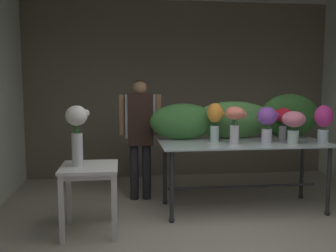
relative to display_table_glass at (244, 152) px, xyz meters
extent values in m
plane|color=#9E9384|center=(-0.53, 0.22, -0.75)|extent=(7.63, 7.63, 0.00)
cube|color=#706656|center=(-0.53, 1.95, 0.75)|extent=(5.33, 0.12, 2.99)
cube|color=silver|center=(0.00, 0.00, 0.12)|extent=(2.13, 0.89, 0.02)
cylinder|color=#2D2D33|center=(-0.96, -0.34, -0.32)|extent=(0.05, 0.05, 0.85)
sphere|color=#2D2D33|center=(-0.96, -0.34, -0.72)|extent=(0.07, 0.07, 0.07)
cylinder|color=#2D2D33|center=(0.96, -0.34, -0.32)|extent=(0.05, 0.05, 0.85)
sphere|color=#2D2D33|center=(0.96, -0.34, -0.72)|extent=(0.07, 0.07, 0.07)
cylinder|color=#2D2D33|center=(-0.96, 0.34, -0.32)|extent=(0.05, 0.05, 0.85)
sphere|color=#2D2D33|center=(-0.96, 0.34, -0.72)|extent=(0.07, 0.07, 0.07)
cylinder|color=#2D2D33|center=(0.96, 0.34, -0.32)|extent=(0.05, 0.05, 0.85)
sphere|color=#2D2D33|center=(0.96, 0.34, -0.72)|extent=(0.07, 0.07, 0.07)
cylinder|color=#2D2D33|center=(0.00, 0.00, -0.45)|extent=(1.93, 0.03, 0.03)
cube|color=white|center=(-1.88, -0.51, -0.02)|extent=(0.60, 0.63, 0.03)
cube|color=white|center=(-1.88, -0.51, -0.07)|extent=(0.54, 0.57, 0.06)
cube|color=white|center=(-2.14, -0.79, -0.39)|extent=(0.05, 0.05, 0.71)
cube|color=white|center=(-1.62, -0.79, -0.39)|extent=(0.05, 0.05, 0.71)
cube|color=white|center=(-2.14, -0.24, -0.39)|extent=(0.05, 0.05, 0.71)
cube|color=white|center=(-1.62, -0.24, -0.39)|extent=(0.05, 0.05, 0.71)
cylinder|color=#232328|center=(-1.36, 0.60, -0.31)|extent=(0.12, 0.12, 0.87)
cylinder|color=#232328|center=(-1.19, 0.60, -0.31)|extent=(0.12, 0.12, 0.87)
cube|color=#999EA8|center=(-1.28, 0.60, 0.42)|extent=(0.40, 0.22, 0.58)
cube|color=black|center=(-1.28, 0.49, 0.38)|extent=(0.34, 0.02, 0.70)
cylinder|color=#936B4C|center=(-1.52, 0.60, 0.44)|extent=(0.09, 0.09, 0.55)
cylinder|color=#936B4C|center=(-1.03, 0.60, 0.44)|extent=(0.09, 0.09, 0.55)
sphere|color=#936B4C|center=(-1.28, 0.60, 0.80)|extent=(0.20, 0.20, 0.20)
ellipsoid|color=black|center=(-1.28, 0.62, 0.87)|extent=(0.15, 0.15, 0.09)
ellipsoid|color=#387033|center=(-0.73, 0.32, 0.37)|extent=(0.87, 0.31, 0.48)
ellipsoid|color=#477F3D|center=(-0.05, 0.32, 0.38)|extent=(1.10, 0.25, 0.50)
ellipsoid|color=#2D6028|center=(0.74, 0.32, 0.43)|extent=(0.84, 0.31, 0.59)
cylinder|color=silver|center=(0.27, -0.06, 0.22)|extent=(0.13, 0.13, 0.18)
cylinder|color=#9EBCB2|center=(0.27, -0.06, 0.17)|extent=(0.12, 0.12, 0.07)
cylinder|color=#477F3D|center=(0.30, -0.07, 0.27)|extent=(0.01, 0.01, 0.26)
cylinder|color=#477F3D|center=(0.27, -0.03, 0.27)|extent=(0.01, 0.01, 0.26)
cylinder|color=#477F3D|center=(0.24, -0.06, 0.27)|extent=(0.01, 0.01, 0.26)
cylinder|color=#477F3D|center=(0.27, -0.08, 0.27)|extent=(0.01, 0.01, 0.26)
ellipsoid|color=purple|center=(0.27, -0.06, 0.46)|extent=(0.25, 0.25, 0.22)
sphere|color=purple|center=(0.18, -0.08, 0.43)|extent=(0.07, 0.07, 0.07)
sphere|color=purple|center=(0.36, -0.08, 0.47)|extent=(0.10, 0.10, 0.10)
ellipsoid|color=#477F3D|center=(0.29, -0.07, 0.32)|extent=(0.10, 0.09, 0.03)
cylinder|color=silver|center=(-0.16, -0.10, 0.24)|extent=(0.11, 0.11, 0.23)
cylinder|color=#9EBCB2|center=(-0.16, -0.10, 0.18)|extent=(0.10, 0.10, 0.10)
cylinder|color=#28562D|center=(-0.13, -0.11, 0.30)|extent=(0.01, 0.01, 0.32)
cylinder|color=#28562D|center=(-0.16, -0.08, 0.30)|extent=(0.01, 0.01, 0.32)
cylinder|color=#28562D|center=(-0.18, -0.10, 0.30)|extent=(0.01, 0.01, 0.32)
cylinder|color=#28562D|center=(-0.16, -0.12, 0.30)|extent=(0.01, 0.01, 0.32)
ellipsoid|color=#EF7A60|center=(-0.16, -0.10, 0.51)|extent=(0.24, 0.24, 0.16)
sphere|color=#EF7A60|center=(-0.05, -0.08, 0.49)|extent=(0.10, 0.10, 0.10)
cylinder|color=silver|center=(-0.35, 0.11, 0.23)|extent=(0.12, 0.12, 0.20)
cylinder|color=#9EBCB2|center=(-0.35, 0.11, 0.17)|extent=(0.11, 0.11, 0.08)
cylinder|color=#28562D|center=(-0.33, 0.10, 0.28)|extent=(0.01, 0.01, 0.28)
cylinder|color=#28562D|center=(-0.35, 0.12, 0.28)|extent=(0.01, 0.01, 0.28)
cylinder|color=#28562D|center=(-0.38, 0.10, 0.28)|extent=(0.01, 0.01, 0.28)
cylinder|color=#28562D|center=(-0.35, 0.08, 0.28)|extent=(0.01, 0.01, 0.28)
ellipsoid|color=orange|center=(-0.35, 0.11, 0.50)|extent=(0.21, 0.21, 0.25)
sphere|color=orange|center=(-0.26, 0.10, 0.48)|extent=(0.06, 0.06, 0.06)
cylinder|color=silver|center=(0.56, -0.18, 0.21)|extent=(0.13, 0.13, 0.17)
cylinder|color=#9EBCB2|center=(0.56, -0.18, 0.17)|extent=(0.12, 0.12, 0.07)
cylinder|color=#387033|center=(0.59, -0.18, 0.26)|extent=(0.01, 0.01, 0.24)
cylinder|color=#387033|center=(0.55, -0.17, 0.26)|extent=(0.01, 0.01, 0.24)
cylinder|color=#387033|center=(0.54, -0.21, 0.26)|extent=(0.01, 0.01, 0.24)
ellipsoid|color=pink|center=(0.56, -0.18, 0.43)|extent=(0.28, 0.28, 0.20)
sphere|color=pink|center=(0.44, -0.21, 0.45)|extent=(0.07, 0.07, 0.07)
cylinder|color=silver|center=(0.58, 0.15, 0.22)|extent=(0.10, 0.10, 0.18)
cylinder|color=#9EBCB2|center=(0.58, 0.15, 0.17)|extent=(0.09, 0.09, 0.08)
cylinder|color=#387033|center=(0.59, 0.15, 0.27)|extent=(0.01, 0.01, 0.26)
cylinder|color=#387033|center=(0.58, 0.17, 0.27)|extent=(0.01, 0.01, 0.26)
cylinder|color=#387033|center=(0.56, 0.15, 0.27)|extent=(0.01, 0.01, 0.26)
cylinder|color=#387033|center=(0.58, 0.14, 0.27)|extent=(0.01, 0.01, 0.26)
ellipsoid|color=red|center=(0.58, 0.15, 0.45)|extent=(0.23, 0.23, 0.18)
sphere|color=red|center=(0.49, 0.13, 0.47)|extent=(0.07, 0.07, 0.07)
sphere|color=red|center=(0.66, 0.13, 0.45)|extent=(0.07, 0.07, 0.07)
ellipsoid|color=#2D6028|center=(0.55, 0.19, 0.33)|extent=(0.10, 0.05, 0.03)
cylinder|color=silver|center=(0.97, -0.15, 0.21)|extent=(0.13, 0.13, 0.17)
cylinder|color=#9EBCB2|center=(0.97, -0.15, 0.17)|extent=(0.12, 0.12, 0.07)
cylinder|color=#477F3D|center=(1.00, -0.14, 0.26)|extent=(0.01, 0.01, 0.24)
cylinder|color=#477F3D|center=(0.95, -0.13, 0.26)|extent=(0.01, 0.01, 0.24)
cylinder|color=#477F3D|center=(0.96, -0.17, 0.26)|extent=(0.01, 0.01, 0.24)
ellipsoid|color=#D1338E|center=(0.97, -0.15, 0.46)|extent=(0.23, 0.23, 0.27)
sphere|color=#D1338E|center=(0.90, -0.16, 0.44)|extent=(0.09, 0.09, 0.09)
sphere|color=#D1338E|center=(1.04, -0.16, 0.44)|extent=(0.07, 0.07, 0.07)
cylinder|color=silver|center=(-2.00, -0.51, 0.17)|extent=(0.12, 0.12, 0.35)
cylinder|color=#9EBCB2|center=(-2.00, -0.51, 0.07)|extent=(0.11, 0.11, 0.15)
cylinder|color=#387033|center=(-1.97, -0.52, 0.23)|extent=(0.01, 0.01, 0.47)
cylinder|color=#387033|center=(-2.00, -0.48, 0.23)|extent=(0.01, 0.01, 0.47)
cylinder|color=#387033|center=(-2.02, -0.52, 0.23)|extent=(0.01, 0.01, 0.47)
cylinder|color=#387033|center=(-2.00, -0.54, 0.23)|extent=(0.01, 0.01, 0.47)
ellipsoid|color=white|center=(-2.00, -0.51, 0.53)|extent=(0.23, 0.23, 0.21)
sphere|color=white|center=(-1.90, -0.51, 0.56)|extent=(0.08, 0.08, 0.08)
ellipsoid|color=#387033|center=(-2.01, -0.49, 0.36)|extent=(0.08, 0.11, 0.03)
camera|label=1|loc=(-1.52, -4.53, 0.87)|focal=40.15mm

